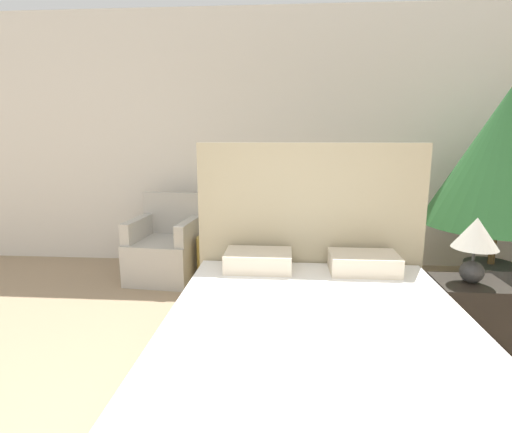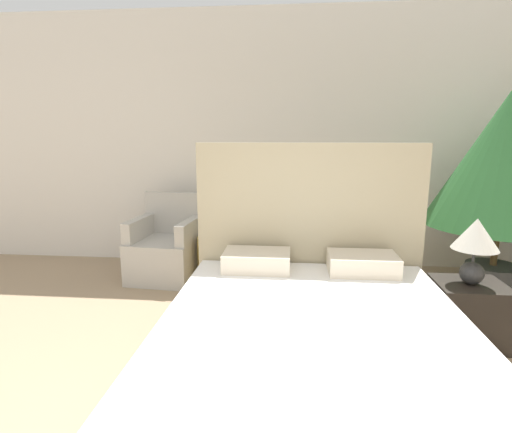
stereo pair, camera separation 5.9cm
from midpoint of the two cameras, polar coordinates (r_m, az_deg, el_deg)
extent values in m
cube|color=silver|center=(4.70, 1.97, 10.71)|extent=(10.00, 0.06, 2.90)
cube|color=brown|center=(2.47, 7.99, -22.77)|extent=(1.74, 2.09, 0.26)
cube|color=white|center=(2.33, 8.18, -17.48)|extent=(1.71, 2.05, 0.26)
cube|color=tan|center=(3.21, 7.11, -2.73)|extent=(1.78, 0.06, 1.46)
cube|color=beige|center=(3.03, -0.21, -6.28)|extent=(0.50, 0.33, 0.14)
cube|color=beige|center=(3.07, 14.60, -6.42)|extent=(0.50, 0.33, 0.14)
cube|color=#B7B2A8|center=(4.40, -13.36, -5.99)|extent=(0.72, 0.72, 0.43)
cube|color=#B7B2A8|center=(4.56, -12.17, 0.48)|extent=(0.67, 0.12, 0.46)
cube|color=#B7B2A8|center=(4.43, -16.93, -1.70)|extent=(0.15, 0.61, 0.22)
cube|color=#B7B2A8|center=(4.21, -10.01, -2.04)|extent=(0.15, 0.61, 0.22)
cube|color=#B7B2A8|center=(4.20, 1.31, -6.50)|extent=(0.74, 0.74, 0.43)
cube|color=#B7B2A8|center=(4.38, 1.10, 0.29)|extent=(0.67, 0.13, 0.46)
cube|color=#B7B2A8|center=(4.11, -2.61, -2.22)|extent=(0.17, 0.61, 0.22)
cube|color=#B7B2A8|center=(4.14, 5.24, -2.15)|extent=(0.17, 0.61, 0.22)
cylinder|color=#4C4C4C|center=(4.46, 29.97, -7.80)|extent=(0.47, 0.47, 0.32)
cylinder|color=brown|center=(4.36, 30.43, -3.43)|extent=(0.06, 0.06, 0.38)
cone|color=#2D6B33|center=(4.25, 31.55, 7.21)|extent=(1.33, 1.33, 1.24)
cube|color=black|center=(3.43, 27.54, -11.91)|extent=(0.49, 0.42, 0.46)
sphere|color=#333333|center=(3.31, 28.00, -6.98)|extent=(0.17, 0.17, 0.17)
cylinder|color=#333333|center=(3.27, 28.21, -4.80)|extent=(0.02, 0.02, 0.09)
cone|color=beige|center=(3.23, 28.48, -2.09)|extent=(0.32, 0.32, 0.22)
cylinder|color=gold|center=(4.23, -6.28, -6.10)|extent=(0.38, 0.38, 0.48)
camera|label=1|loc=(0.03, -90.46, -0.09)|focal=28.00mm
camera|label=2|loc=(0.03, 89.54, 0.09)|focal=28.00mm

